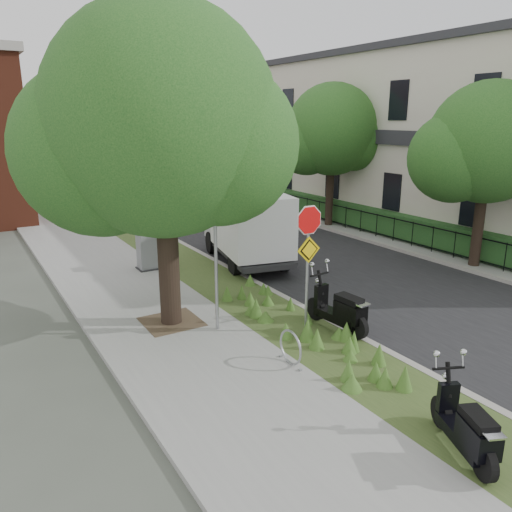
{
  "coord_description": "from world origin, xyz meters",
  "views": [
    {
      "loc": [
        -8.28,
        -8.38,
        5.17
      ],
      "look_at": [
        -1.12,
        3.39,
        1.3
      ],
      "focal_mm": 35.0,
      "sensor_mm": 36.0,
      "label": 1
    }
  ],
  "objects": [
    {
      "name": "hedge_far",
      "position": [
        7.9,
        10.0,
        0.67
      ],
      "size": [
        1.0,
        24.0,
        1.1
      ],
      "primitive_type": "cube",
      "color": "#18431F",
      "rests_on": "footpath_far"
    },
    {
      "name": "footpath_far",
      "position": [
        8.2,
        10.0,
        0.06
      ],
      "size": [
        3.2,
        60.0,
        0.12
      ],
      "primitive_type": "cube",
      "color": "gray",
      "rests_on": "ground"
    },
    {
      "name": "kerb_far",
      "position": [
        6.5,
        10.0,
        0.07
      ],
      "size": [
        0.2,
        60.0,
        0.13
      ],
      "primitive_type": "cube",
      "color": "#9E9991",
      "rests_on": "ground"
    },
    {
      "name": "bike_hoop",
      "position": [
        -2.7,
        -0.6,
        0.5
      ],
      "size": [
        0.06,
        0.78,
        0.77
      ],
      "color": "#A5A8AD",
      "rests_on": "ground"
    },
    {
      "name": "fence_far",
      "position": [
        7.2,
        10.0,
        0.67
      ],
      "size": [
        0.04,
        24.0,
        1.0
      ],
      "color": "black",
      "rests_on": "ground"
    },
    {
      "name": "kerb_near",
      "position": [
        -0.5,
        10.0,
        0.07
      ],
      "size": [
        0.2,
        60.0,
        0.13
      ],
      "primitive_type": "cube",
      "color": "#9E9991",
      "rests_on": "ground"
    },
    {
      "name": "far_tree_a",
      "position": [
        6.94,
        2.05,
        4.13
      ],
      "size": [
        4.6,
        4.1,
        6.22
      ],
      "color": "black",
      "rests_on": "ground"
    },
    {
      "name": "sidewalk_near",
      "position": [
        -4.25,
        10.0,
        0.06
      ],
      "size": [
        3.5,
        60.0,
        0.12
      ],
      "primitive_type": "cube",
      "color": "gray",
      "rests_on": "ground"
    },
    {
      "name": "street_tree_main",
      "position": [
        -4.08,
        2.86,
        4.8
      ],
      "size": [
        6.21,
        5.54,
        7.66
      ],
      "color": "black",
      "rests_on": "ground"
    },
    {
      "name": "box_truck",
      "position": [
        0.52,
        6.72,
        1.47
      ],
      "size": [
        2.93,
        5.29,
        2.26
      ],
      "color": "#262628",
      "rests_on": "ground"
    },
    {
      "name": "scooter_far",
      "position": [
        -2.15,
        -4.49,
        0.54
      ],
      "size": [
        0.9,
        1.72,
        0.87
      ],
      "color": "black",
      "rests_on": "ground"
    },
    {
      "name": "scooter_near",
      "position": [
        -0.68,
        0.09,
        0.59
      ],
      "size": [
        0.51,
        2.02,
        0.96
      ],
      "color": "black",
      "rests_on": "ground"
    },
    {
      "name": "terrace_houses",
      "position": [
        11.49,
        10.0,
        4.16
      ],
      "size": [
        7.4,
        26.4,
        8.2
      ],
      "color": "beige",
      "rests_on": "ground"
    },
    {
      "name": "sign_assembly",
      "position": [
        -1.4,
        0.58,
        2.33
      ],
      "size": [
        0.94,
        0.08,
        3.22
      ],
      "color": "#A5A8AD",
      "rests_on": "ground"
    },
    {
      "name": "utility_cabinet",
      "position": [
        -2.82,
        7.53,
        0.73
      ],
      "size": [
        0.97,
        0.65,
        1.28
      ],
      "color": "#262628",
      "rests_on": "ground"
    },
    {
      "name": "verge",
      "position": [
        -1.5,
        10.0,
        0.06
      ],
      "size": [
        2.0,
        60.0,
        0.12
      ],
      "primitive_type": "cube",
      "color": "#344B20",
      "rests_on": "ground"
    },
    {
      "name": "road",
      "position": [
        3.0,
        10.0,
        0.01
      ],
      "size": [
        7.0,
        60.0,
        0.01
      ],
      "primitive_type": "cube",
      "color": "black",
      "rests_on": "ground"
    },
    {
      "name": "bare_post",
      "position": [
        -3.2,
        1.8,
        2.12
      ],
      "size": [
        0.08,
        0.08,
        4.0
      ],
      "color": "#A5A8AD",
      "rests_on": "ground"
    },
    {
      "name": "ground",
      "position": [
        0.0,
        0.0,
        0.0
      ],
      "size": [
        120.0,
        120.0,
        0.0
      ],
      "primitive_type": "plane",
      "color": "#4C5147",
      "rests_on": "ground"
    },
    {
      "name": "far_tree_b",
      "position": [
        6.94,
        10.05,
        4.37
      ],
      "size": [
        4.83,
        4.31,
        6.56
      ],
      "color": "black",
      "rests_on": "ground"
    },
    {
      "name": "far_tree_c",
      "position": [
        6.94,
        18.04,
        3.95
      ],
      "size": [
        4.37,
        3.89,
        5.93
      ],
      "color": "black",
      "rests_on": "ground"
    }
  ]
}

